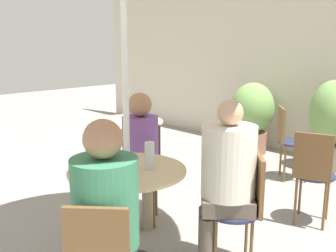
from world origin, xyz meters
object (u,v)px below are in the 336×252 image
object	(u,v)px
beer_glass_1	(104,157)
cafe_table_near	(128,191)
bistro_chair_4	(287,136)
seated_person_2	(140,147)
bistro_chair_1	(245,202)
bistro_chair_2	(142,163)
potted_plant_1	(332,120)
cafe_table_far	(127,135)
seated_person_0	(106,213)
beer_glass_0	(150,156)
bistro_chair_3	(313,169)
seated_person_1	(226,173)
potted_plant_0	(252,114)

from	to	relation	value
beer_glass_1	cafe_table_near	bearing A→B (deg)	51.18
bistro_chair_4	seated_person_2	size ratio (longest dim) A/B	0.73
bistro_chair_1	bistro_chair_2	xyz separation A→B (m)	(-1.18, 0.05, 0.00)
seated_person_2	potted_plant_1	distance (m)	2.82
cafe_table_near	beer_glass_1	size ratio (longest dim) A/B	4.53
cafe_table_far	bistro_chair_1	bearing A→B (deg)	-13.85
cafe_table_near	potted_plant_1	distance (m)	3.28
seated_person_0	seated_person_2	bearing A→B (deg)	-90.00
bistro_chair_2	potted_plant_1	bearing A→B (deg)	35.04
beer_glass_1	potted_plant_1	world-z (taller)	potted_plant_1
seated_person_0	beer_glass_0	size ratio (longest dim) A/B	6.39
bistro_chair_4	bistro_chair_3	bearing A→B (deg)	178.29
seated_person_1	potted_plant_1	world-z (taller)	seated_person_1
cafe_table_far	seated_person_0	world-z (taller)	seated_person_0
seated_person_0	potted_plant_1	world-z (taller)	seated_person_0
bistro_chair_1	bistro_chair_3	xyz separation A→B (m)	(0.01, 1.01, 0.00)
bistro_chair_3	seated_person_2	distance (m)	1.53
potted_plant_0	potted_plant_1	size ratio (longest dim) A/B	0.90
seated_person_0	potted_plant_0	world-z (taller)	seated_person_0
seated_person_0	potted_plant_1	size ratio (longest dim) A/B	1.08
cafe_table_near	beer_glass_1	xyz separation A→B (m)	(-0.10, -0.12, 0.26)
bistro_chair_3	seated_person_1	bearing A→B (deg)	66.10
cafe_table_far	beer_glass_0	world-z (taller)	beer_glass_0
seated_person_2	cafe_table_far	bearing A→B (deg)	106.26
bistro_chair_4	bistro_chair_2	bearing A→B (deg)	127.36
cafe_table_far	bistro_chair_4	distance (m)	1.90
beer_glass_1	bistro_chair_3	bearing A→B (deg)	66.98
bistro_chair_4	beer_glass_0	world-z (taller)	beer_glass_0
bistro_chair_4	cafe_table_near	bearing A→B (deg)	142.73
bistro_chair_4	beer_glass_0	xyz separation A→B (m)	(0.28, -2.42, 0.32)
seated_person_1	beer_glass_0	size ratio (longest dim) A/B	6.38
cafe_table_far	bistro_chair_2	world-z (taller)	bistro_chair_2
seated_person_2	potted_plant_0	xyz separation A→B (m)	(-0.65, 2.71, -0.14)
bistro_chair_1	bistro_chair_4	size ratio (longest dim) A/B	1.00
bistro_chair_3	beer_glass_0	bearing A→B (deg)	52.58
cafe_table_near	potted_plant_0	world-z (taller)	potted_plant_0
potted_plant_0	potted_plant_1	world-z (taller)	potted_plant_1
seated_person_0	beer_glass_0	bearing A→B (deg)	-102.77
cafe_table_far	seated_person_1	distance (m)	1.94
bistro_chair_3	cafe_table_far	bearing A→B (deg)	-2.95
seated_person_1	bistro_chair_1	bearing A→B (deg)	90.00
beer_glass_0	potted_plant_1	size ratio (longest dim) A/B	0.17
beer_glass_0	potted_plant_0	world-z (taller)	potted_plant_0
seated_person_2	beer_glass_1	xyz separation A→B (m)	(0.37, -0.64, 0.12)
cafe_table_near	potted_plant_0	bearing A→B (deg)	109.19
seated_person_2	bistro_chair_1	bearing A→B (deg)	-39.77
cafe_table_far	seated_person_2	bearing A→B (deg)	-31.40
bistro_chair_3	potted_plant_1	world-z (taller)	potted_plant_1
seated_person_0	seated_person_2	distance (m)	1.39
cafe_table_far	seated_person_0	bearing A→B (deg)	-40.79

